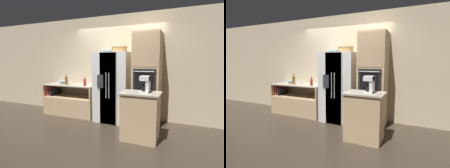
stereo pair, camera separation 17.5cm
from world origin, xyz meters
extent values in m
plane|color=#382D23|center=(0.00, 0.00, 0.00)|extent=(20.00, 20.00, 0.00)
cube|color=beige|center=(0.00, 0.48, 1.40)|extent=(12.00, 0.06, 2.80)
cube|color=tan|center=(-1.32, 0.12, 0.26)|extent=(1.60, 0.67, 0.52)
cube|color=tan|center=(-1.32, 0.12, 0.53)|extent=(1.53, 0.62, 0.02)
cube|color=tan|center=(-2.10, 0.12, 0.69)|extent=(0.04, 0.67, 0.34)
cube|color=tan|center=(-0.54, 0.12, 0.69)|extent=(0.04, 0.67, 0.34)
cube|color=#ADA38E|center=(-1.32, 0.12, 0.88)|extent=(1.60, 0.67, 0.03)
cube|color=#B72D28|center=(-2.04, 0.08, 0.66)|extent=(0.06, 0.39, 0.25)
cube|color=#934784|center=(-1.97, 0.08, 0.64)|extent=(0.06, 0.33, 0.20)
cube|color=black|center=(-1.91, 0.08, 0.63)|extent=(0.04, 0.44, 0.19)
cube|color=silver|center=(0.01, 0.09, 0.89)|extent=(0.89, 0.73, 1.78)
cube|color=silver|center=(0.01, -0.29, 0.89)|extent=(0.44, 0.02, 1.75)
cube|color=silver|center=(0.02, -0.29, 0.89)|extent=(0.44, 0.02, 1.75)
cylinder|color=#B2B2B7|center=(-0.03, -0.32, 0.98)|extent=(0.02, 0.02, 0.62)
cylinder|color=#B2B2B7|center=(0.05, -0.32, 0.98)|extent=(0.02, 0.02, 0.62)
cube|color=#2D2D33|center=(-0.19, -0.30, 1.07)|extent=(0.16, 0.01, 0.32)
cube|color=tan|center=(0.88, 0.11, 1.12)|extent=(0.62, 0.67, 2.24)
cube|color=black|center=(0.88, -0.24, 1.12)|extent=(0.51, 0.04, 0.54)
cube|color=black|center=(0.88, -0.26, 1.09)|extent=(0.42, 0.01, 0.38)
cylinder|color=#B2B2B7|center=(0.88, -0.28, 1.33)|extent=(0.45, 0.02, 0.02)
cube|color=tan|center=(0.88, -0.22, 1.81)|extent=(0.59, 0.01, 0.76)
cube|color=tan|center=(0.94, -0.78, 0.46)|extent=(0.70, 0.52, 0.93)
cube|color=#ADA38E|center=(0.94, -0.78, 0.94)|extent=(0.76, 0.56, 0.03)
cylinder|color=tan|center=(0.14, 0.16, 1.85)|extent=(0.39, 0.39, 0.13)
torus|color=tan|center=(0.14, 0.16, 1.92)|extent=(0.41, 0.41, 0.03)
ellipsoid|color=#668C99|center=(-0.16, 0.10, 1.82)|extent=(0.30, 0.30, 0.08)
cylinder|color=brown|center=(-1.41, -0.01, 1.00)|extent=(0.09, 0.09, 0.23)
cone|color=brown|center=(-1.41, -0.01, 1.14)|extent=(0.09, 0.09, 0.05)
cylinder|color=brown|center=(-1.41, -0.01, 1.18)|extent=(0.03, 0.03, 0.04)
cylinder|color=maroon|center=(-0.81, 0.00, 0.98)|extent=(0.07, 0.07, 0.18)
cone|color=maroon|center=(-0.81, 0.00, 1.09)|extent=(0.07, 0.07, 0.04)
cylinder|color=maroon|center=(-0.81, 0.00, 1.13)|extent=(0.03, 0.03, 0.03)
cylinder|color=silver|center=(-1.34, 0.20, 0.93)|extent=(0.08, 0.08, 0.08)
torus|color=silver|center=(-1.30, 0.20, 0.93)|extent=(0.06, 0.01, 0.06)
ellipsoid|color=#668C99|center=(-1.70, 0.21, 0.94)|extent=(0.22, 0.22, 0.10)
cube|color=white|center=(1.01, -0.75, 0.97)|extent=(0.18, 0.21, 0.02)
cylinder|color=black|center=(0.99, -0.75, 1.05)|extent=(0.11, 0.11, 0.14)
cube|color=white|center=(1.07, -0.75, 1.12)|extent=(0.06, 0.18, 0.32)
cube|color=white|center=(1.01, -0.75, 1.23)|extent=(0.18, 0.21, 0.09)
camera|label=1|loc=(1.71, -4.09, 1.56)|focal=28.00mm
camera|label=2|loc=(1.87, -4.02, 1.56)|focal=28.00mm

